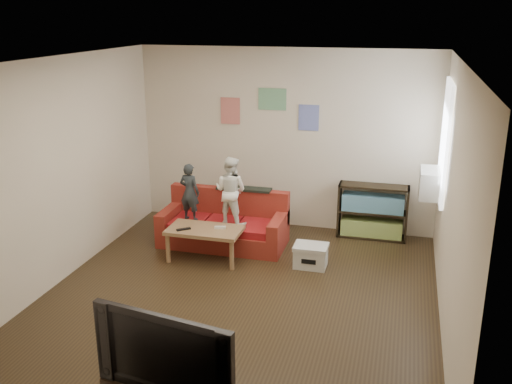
% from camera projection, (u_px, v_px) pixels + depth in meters
% --- Properties ---
extents(room_shell, '(4.52, 5.02, 2.72)m').
position_uv_depth(room_shell, '(237.00, 187.00, 6.23)').
color(room_shell, '#372917').
rests_on(room_shell, ground).
extents(sofa, '(1.76, 0.81, 0.78)m').
position_uv_depth(sofa, '(225.00, 226.00, 8.14)').
color(sofa, maroon).
rests_on(sofa, ground).
extents(child_a, '(0.33, 0.24, 0.82)m').
position_uv_depth(child_a, '(190.00, 192.00, 7.94)').
color(child_a, '#272D31').
rests_on(child_a, sofa).
extents(child_b, '(0.53, 0.46, 0.96)m').
position_uv_depth(child_b, '(231.00, 191.00, 7.77)').
color(child_b, white).
rests_on(child_b, sofa).
extents(coffee_table, '(0.98, 0.54, 0.44)m').
position_uv_depth(coffee_table, '(205.00, 233.00, 7.56)').
color(coffee_table, '#97714A').
rests_on(coffee_table, ground).
extents(remote, '(0.18, 0.16, 0.02)m').
position_uv_depth(remote, '(184.00, 229.00, 7.49)').
color(remote, black).
rests_on(remote, coffee_table).
extents(game_controller, '(0.15, 0.08, 0.03)m').
position_uv_depth(game_controller, '(220.00, 227.00, 7.54)').
color(game_controller, silver).
rests_on(game_controller, coffee_table).
extents(bookshelf, '(1.00, 0.30, 0.80)m').
position_uv_depth(bookshelf, '(372.00, 214.00, 8.32)').
color(bookshelf, black).
rests_on(bookshelf, ground).
extents(window, '(0.04, 1.08, 1.48)m').
position_uv_depth(window, '(445.00, 141.00, 7.12)').
color(window, white).
rests_on(window, room_shell).
extents(ac_unit, '(0.28, 0.55, 0.35)m').
position_uv_depth(ac_unit, '(431.00, 183.00, 7.32)').
color(ac_unit, '#B7B2A3').
rests_on(ac_unit, window).
extents(artwork_left, '(0.30, 0.01, 0.40)m').
position_uv_depth(artwork_left, '(230.00, 111.00, 8.60)').
color(artwork_left, '#D87266').
rests_on(artwork_left, room_shell).
extents(artwork_center, '(0.42, 0.01, 0.32)m').
position_uv_depth(artwork_center, '(272.00, 99.00, 8.39)').
color(artwork_center, '#72B27F').
rests_on(artwork_center, room_shell).
extents(artwork_right, '(0.30, 0.01, 0.38)m').
position_uv_depth(artwork_right, '(309.00, 118.00, 8.33)').
color(artwork_right, '#727FCC').
rests_on(artwork_right, room_shell).
extents(file_box, '(0.43, 0.33, 0.30)m').
position_uv_depth(file_box, '(311.00, 256.00, 7.41)').
color(file_box, silver).
rests_on(file_box, ground).
extents(television, '(1.18, 0.35, 0.68)m').
position_uv_depth(television, '(171.00, 348.00, 4.30)').
color(television, black).
rests_on(television, tv_stand).
extents(tissue, '(0.10, 0.10, 0.10)m').
position_uv_depth(tissue, '(297.00, 251.00, 7.80)').
color(tissue, white).
rests_on(tissue, ground).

